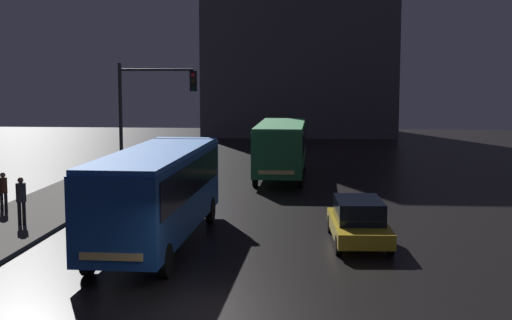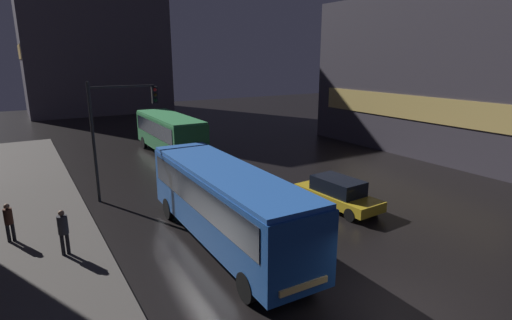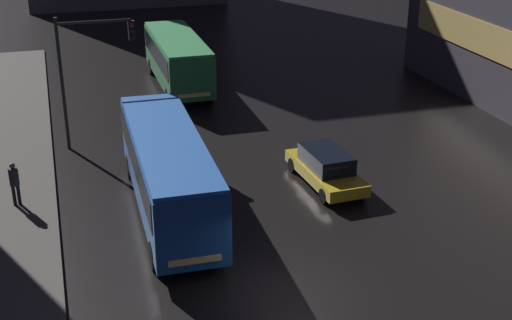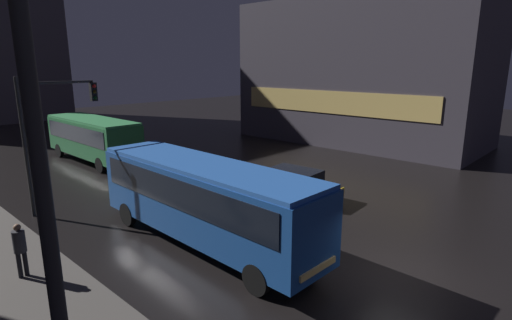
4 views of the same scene
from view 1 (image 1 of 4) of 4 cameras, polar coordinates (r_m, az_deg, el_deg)
The scene contains 9 objects.
ground_plane at distance 17.92m, azimuth -3.71°, elevation -11.99°, with size 120.00×120.00×0.00m, color black.
sidewalk_left at distance 29.70m, azimuth -18.26°, elevation -4.58°, with size 4.00×48.00×0.15m.
building_far_backdrop at distance 70.87m, azimuth 3.57°, elevation 12.23°, with size 18.07×12.00×24.92m.
bus_near at distance 24.34m, azimuth -7.87°, elevation -2.14°, with size 2.74×10.63×3.25m.
bus_far at distance 39.96m, azimuth 2.04°, elevation 1.27°, with size 2.66×9.42×3.09m.
car_taxi at distance 24.85m, azimuth 8.21°, elevation -4.83°, with size 2.09×4.80×1.53m.
pedestrian_mid at distance 31.15m, azimuth -19.57°, elevation -2.20°, with size 0.46×0.46×1.64m.
pedestrian_far at distance 28.28m, azimuth -18.28°, elevation -2.78°, with size 0.48×0.48×1.80m.
traffic_light_main at distance 32.41m, azimuth -8.72°, elevation 4.11°, with size 3.57×0.35×6.30m.
Camera 1 is at (2.53, -16.77, 5.78)m, focal length 50.00 mm.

